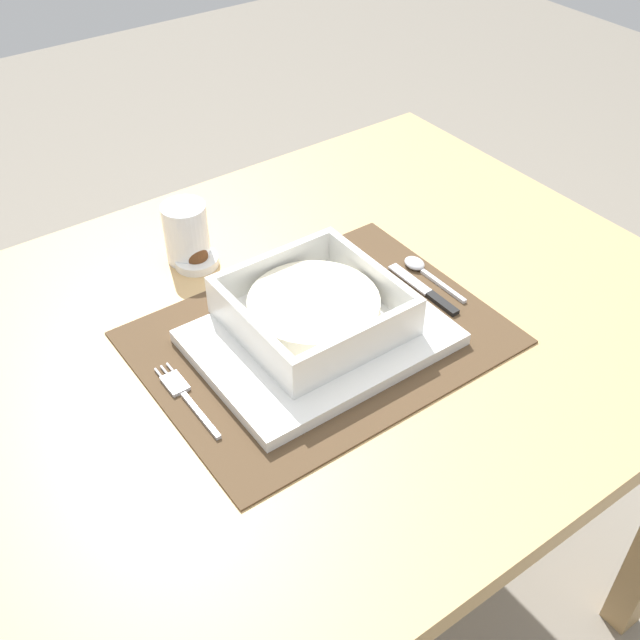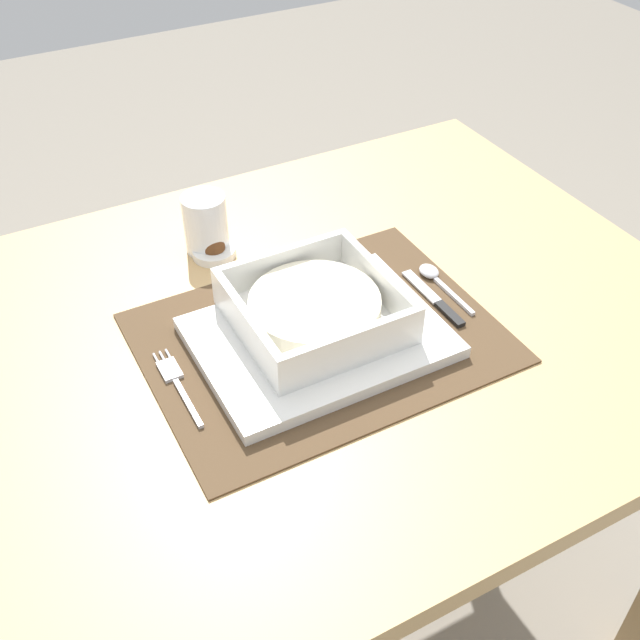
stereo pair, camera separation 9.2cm
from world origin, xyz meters
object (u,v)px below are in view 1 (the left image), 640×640
Objects in this scene: porridge_bowl at (314,310)px; bread_knife at (413,298)px; spoon at (420,268)px; fork at (184,394)px; condiment_saucer at (196,259)px; butter_knife at (427,292)px; dining_table at (320,374)px; drinking_glass at (187,236)px.

porridge_bowl reaches higher than bread_knife.
porridge_bowl is at bearing -174.08° from spoon.
spoon is 0.07m from bread_knife.
fork is at bearing -179.06° from porridge_bowl.
spoon is at bearing 5.70° from porridge_bowl.
fork is 2.23× the size of condiment_saucer.
butter_knife is (-0.03, -0.04, -0.00)m from spoon.
porridge_bowl is at bearing 169.24° from butter_knife.
porridge_bowl is at bearing -77.59° from condiment_saucer.
fork is at bearing 171.40° from bread_knife.
bread_knife is at bearing 175.61° from butter_knife.
dining_table is 0.26m from drinking_glass.
condiment_saucer reaches higher than bread_knife.
porridge_bowl is 0.22m from condiment_saucer.
porridge_bowl reaches higher than butter_knife.
butter_knife is 2.09× the size of condiment_saucer.
spoon reaches higher than fork.
spoon is 0.87× the size of bread_knife.
fork is (-0.18, -0.00, -0.03)m from porridge_bowl.
butter_knife is 0.34m from drinking_glass.
condiment_saucer is (-0.24, 0.20, 0.00)m from spoon.
butter_knife and bread_knife have the same top height.
condiment_saucer is (-0.05, 0.21, -0.03)m from porridge_bowl.
drinking_glass is (-0.19, 0.26, 0.03)m from bread_knife.
spoon reaches higher than dining_table.
drinking_glass is (0.13, 0.24, 0.03)m from fork.
bread_knife is (0.12, -0.04, 0.10)m from dining_table.
porridge_bowl is 0.20m from spoon.
spoon is at bearing 56.30° from butter_knife.
bread_knife is (0.14, -0.02, -0.03)m from porridge_bowl.
fork is at bearing -119.59° from drinking_glass.
butter_knife reaches higher than dining_table.
dining_table is at bearing -179.37° from spoon.
drinking_glass is (-0.21, 0.26, 0.03)m from butter_knife.
fork is 0.27m from drinking_glass.
bread_knife is at bearing -51.56° from condiment_saucer.
spoon is at bearing -41.85° from drinking_glass.
spoon is at bearing -39.19° from condiment_saucer.
dining_table is 7.65× the size of butter_knife.
spoon is at bearing 3.12° from fork.
porridge_bowl is 0.17m from butter_knife.
bread_knife is (-0.05, -0.04, -0.00)m from spoon.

